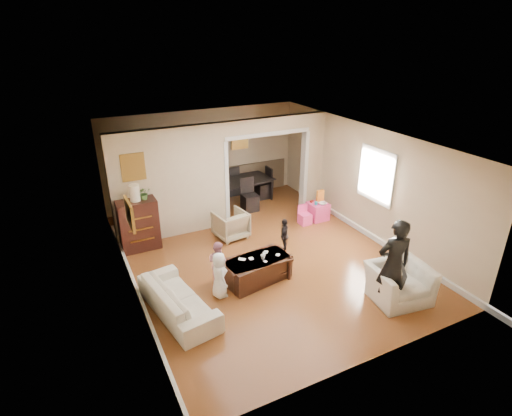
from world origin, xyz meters
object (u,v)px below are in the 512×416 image
sofa (178,299)px  table_lamp (135,193)px  armchair_back (231,224)px  cyan_cup (316,203)px  child_toddler (284,235)px  child_kneel_a (219,275)px  armchair_front (399,283)px  dresser (139,225)px  coffee_table (257,269)px  adult_person (394,264)px  play_table (318,211)px  coffee_cup (263,257)px  child_kneel_b (218,262)px  dining_table (240,191)px

sofa → table_lamp: size_ratio=5.25×
armchair_back → cyan_cup: size_ratio=8.97×
sofa → child_toddler: bearing=-78.9°
table_lamp → armchair_back: bearing=-11.7°
cyan_cup → child_kneel_a: 3.91m
armchair_front → dresser: bearing=141.9°
child_kneel_a → coffee_table: bearing=-80.2°
adult_person → play_table: bearing=-89.3°
armchair_front → coffee_cup: (-1.95, 1.64, 0.19)m
child_toddler → child_kneel_b: bearing=-35.8°
armchair_back → play_table: size_ratio=1.53×
table_lamp → cyan_cup: table_lamp is taller
coffee_cup → play_table: 3.18m
sofa → armchair_front: armchair_front is taller
armchair_back → cyan_cup: bearing=168.3°
coffee_table → cyan_cup: cyan_cup is taller
dresser → dining_table: bearing=24.5°
dresser → dining_table: 3.43m
play_table → child_kneel_a: (-3.51, -1.95, 0.22)m
sofa → armchair_front: size_ratio=1.84×
sofa → armchair_front: bearing=-120.3°
cyan_cup → armchair_back: bearing=176.3°
dining_table → child_kneel_b: bearing=-127.6°
dining_table → child_kneel_a: child_kneel_a is taller
cyan_cup → child_toddler: size_ratio=0.10×
armchair_front → child_toddler: (-1.00, 2.44, 0.07)m
cyan_cup → dining_table: 2.35m
armchair_back → child_kneel_b: child_kneel_b is taller
armchair_front → adult_person: adult_person is taller
armchair_front → table_lamp: table_lamp is taller
cyan_cup → dining_table: dining_table is taller
sofa → armchair_back: size_ratio=2.64×
coffee_table → coffee_cup: 0.30m
table_lamp → adult_person: size_ratio=0.21×
armchair_front → child_kneel_b: 3.39m
armchair_back → table_lamp: bearing=-19.7°
armchair_front → cyan_cup: bearing=89.7°
sofa → child_toddler: (2.73, 1.02, 0.12)m
armchair_front → adult_person: size_ratio=0.60×
play_table → dining_table: dining_table is taller
armchair_front → dresser: dresser is taller
dresser → child_kneel_a: bearing=-69.4°
coffee_cup → cyan_cup: (2.46, 1.80, -0.03)m
dresser → child_kneel_b: dresser is taller
armchair_front → dining_table: bearing=105.7°
armchair_front → table_lamp: bearing=141.9°
child_toddler → child_kneel_a: bearing=-24.9°
sofa → child_toddler: 2.91m
coffee_cup → child_toddler: child_toddler is taller
cyan_cup → child_toddler: (-1.51, -1.00, -0.09)m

